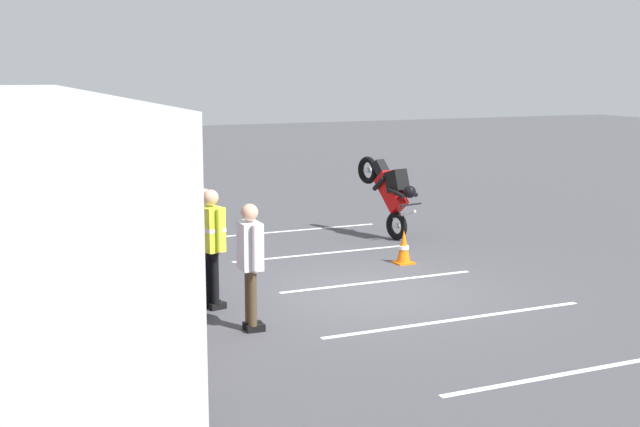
% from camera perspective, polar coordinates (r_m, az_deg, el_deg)
% --- Properties ---
extents(ground_plane, '(80.00, 80.00, 0.00)m').
position_cam_1_polar(ground_plane, '(14.27, 3.36, -5.11)').
color(ground_plane, '#424247').
extents(tour_bus, '(11.43, 2.81, 3.25)m').
position_cam_1_polar(tour_bus, '(12.87, -19.52, 0.22)').
color(tour_bus, silver).
rests_on(tour_bus, ground_plane).
extents(spectator_far_left, '(0.57, 0.32, 1.78)m').
position_cam_1_polar(spectator_far_left, '(11.97, -4.57, -2.75)').
color(spectator_far_left, '#473823').
rests_on(spectator_far_left, ground_plane).
extents(spectator_left, '(0.57, 0.39, 1.82)m').
position_cam_1_polar(spectator_left, '(13.11, -7.11, -1.56)').
color(spectator_left, black).
rests_on(spectator_left, ground_plane).
extents(spectator_centre, '(0.57, 0.39, 1.69)m').
position_cam_1_polar(spectator_centre, '(14.19, -7.49, -1.13)').
color(spectator_centre, black).
rests_on(spectator_centre, ground_plane).
extents(parked_motorcycle_silver, '(2.04, 0.63, 0.99)m').
position_cam_1_polar(parked_motorcycle_silver, '(13.52, -9.63, -3.95)').
color(parked_motorcycle_silver, black).
rests_on(parked_motorcycle_silver, ground_plane).
extents(stunt_motorcycle, '(1.92, 0.76, 1.81)m').
position_cam_1_polar(stunt_motorcycle, '(18.50, 4.58, 1.54)').
color(stunt_motorcycle, black).
rests_on(stunt_motorcycle, ground_plane).
extents(traffic_cone, '(0.34, 0.34, 0.63)m').
position_cam_1_polar(traffic_cone, '(16.25, 5.49, -2.21)').
color(traffic_cone, orange).
rests_on(traffic_cone, ground_plane).
extents(bay_line_a, '(0.14, 3.61, 0.01)m').
position_cam_1_polar(bay_line_a, '(11.00, 15.97, -9.99)').
color(bay_line_a, white).
rests_on(bay_line_a, ground_plane).
extents(bay_line_b, '(0.15, 4.32, 0.01)m').
position_cam_1_polar(bay_line_b, '(12.87, 8.95, -6.84)').
color(bay_line_b, white).
rests_on(bay_line_b, ground_plane).
extents(bay_line_c, '(0.14, 3.61, 0.01)m').
position_cam_1_polar(bay_line_c, '(14.91, 3.84, -4.46)').
color(bay_line_c, white).
rests_on(bay_line_c, ground_plane).
extents(bay_line_d, '(0.14, 3.61, 0.01)m').
position_cam_1_polar(bay_line_d, '(17.06, 0.01, -2.64)').
color(bay_line_d, white).
rests_on(bay_line_d, ground_plane).
extents(bay_line_e, '(0.15, 4.85, 0.01)m').
position_cam_1_polar(bay_line_e, '(19.29, -2.94, -1.22)').
color(bay_line_e, white).
rests_on(bay_line_e, ground_plane).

